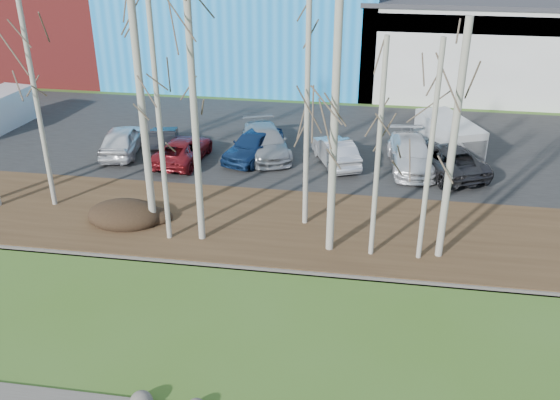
% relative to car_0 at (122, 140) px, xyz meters
% --- Properties ---
extents(river, '(80.00, 8.00, 0.90)m').
position_rel_car_0_xyz_m(river, '(9.58, -14.20, -0.94)').
color(river, black).
rests_on(river, ground).
extents(far_bank_rocks, '(80.00, 0.80, 0.46)m').
position_rel_car_0_xyz_m(far_bank_rocks, '(9.58, -10.10, -0.94)').
color(far_bank_rocks, '#47423D').
rests_on(far_bank_rocks, ground).
extents(far_bank, '(80.00, 7.00, 0.15)m').
position_rel_car_0_xyz_m(far_bank, '(9.58, -6.90, -0.86)').
color(far_bank, '#382616').
rests_on(far_bank, ground).
extents(parking_lot, '(80.00, 14.00, 0.14)m').
position_rel_car_0_xyz_m(parking_lot, '(9.58, 3.60, -0.87)').
color(parking_lot, black).
rests_on(parking_lot, ground).
extents(building_brick, '(16.32, 12.24, 7.80)m').
position_rel_car_0_xyz_m(building_brick, '(-14.42, 17.60, 2.97)').
color(building_brick, maroon).
rests_on(building_brick, ground).
extents(building_blue, '(20.40, 12.24, 8.30)m').
position_rel_car_0_xyz_m(building_blue, '(3.58, 17.60, 3.22)').
color(building_blue, '#177ED3').
rests_on(building_blue, ground).
extents(building_white, '(18.36, 12.24, 6.80)m').
position_rel_car_0_xyz_m(building_white, '(21.58, 17.58, 2.48)').
color(building_white, beige).
rests_on(building_white, ground).
extents(dirt_mound, '(3.36, 2.37, 0.66)m').
position_rel_car_0_xyz_m(dirt_mound, '(3.09, -7.62, -0.46)').
color(dirt_mound, black).
rests_on(dirt_mound, far_bank).
extents(birch_1, '(0.22, 0.22, 11.50)m').
position_rel_car_0_xyz_m(birch_1, '(-0.81, -6.56, 4.96)').
color(birch_1, '#B4B0A1').
rests_on(birch_1, far_bank).
extents(birch_2, '(0.32, 0.32, 9.72)m').
position_rel_car_0_xyz_m(birch_2, '(4.41, -7.65, 4.08)').
color(birch_2, '#B4B0A1').
rests_on(birch_2, far_bank).
extents(birch_3, '(0.21, 0.21, 10.11)m').
position_rel_car_0_xyz_m(birch_3, '(5.51, -8.77, 4.27)').
color(birch_3, '#B4B0A1').
rests_on(birch_3, far_bank).
extents(birch_4, '(0.28, 0.28, 10.69)m').
position_rel_car_0_xyz_m(birch_4, '(6.89, -8.60, 4.56)').
color(birch_4, '#B4B0A1').
rests_on(birch_4, far_bank).
extents(birch_5, '(0.23, 0.23, 9.98)m').
position_rel_car_0_xyz_m(birch_5, '(11.03, -6.55, 4.20)').
color(birch_5, '#B4B0A1').
rests_on(birch_5, far_bank).
extents(birch_6, '(0.20, 0.20, 8.76)m').
position_rel_car_0_xyz_m(birch_6, '(15.89, -8.75, 3.59)').
color(birch_6, '#B4B0A1').
rests_on(birch_6, far_bank).
extents(birch_7, '(0.31, 0.31, 10.26)m').
position_rel_car_0_xyz_m(birch_7, '(12.30, -8.62, 4.34)').
color(birch_7, '#B4B0A1').
rests_on(birch_7, far_bank).
extents(birch_8, '(0.29, 0.29, 9.43)m').
position_rel_car_0_xyz_m(birch_8, '(16.70, -8.47, 3.93)').
color(birch_8, '#B4B0A1').
rests_on(birch_8, far_bank).
extents(birch_10, '(0.20, 0.20, 8.76)m').
position_rel_car_0_xyz_m(birch_10, '(13.99, -8.75, 3.59)').
color(birch_10, '#B4B0A1').
rests_on(birch_10, far_bank).
extents(car_0, '(2.49, 4.88, 1.59)m').
position_rel_car_0_xyz_m(car_0, '(0.00, 0.00, 0.00)').
color(car_0, white).
rests_on(car_0, parking_lot).
extents(car_1, '(2.43, 4.29, 1.34)m').
position_rel_car_0_xyz_m(car_1, '(2.18, 0.63, -0.13)').
color(car_1, black).
rests_on(car_1, parking_lot).
extents(car_2, '(2.53, 4.86, 1.31)m').
position_rel_car_0_xyz_m(car_2, '(3.67, -0.61, -0.14)').
color(car_2, maroon).
rests_on(car_2, parking_lot).
extents(car_3, '(3.86, 5.63, 1.51)m').
position_rel_car_0_xyz_m(car_3, '(7.93, 1.06, -0.04)').
color(car_3, '#95989C').
rests_on(car_3, parking_lot).
extents(car_4, '(3.20, 4.91, 1.55)m').
position_rel_car_0_xyz_m(car_4, '(7.34, 0.39, -0.02)').
color(car_4, navy).
rests_on(car_4, parking_lot).
extents(car_5, '(3.06, 4.60, 1.43)m').
position_rel_car_0_xyz_m(car_5, '(11.84, 0.33, -0.08)').
color(car_5, silver).
rests_on(car_5, parking_lot).
extents(car_6, '(4.71, 6.14, 1.55)m').
position_rel_car_0_xyz_m(car_6, '(17.54, 0.15, -0.02)').
color(car_6, '#2C2B2E').
rests_on(car_6, parking_lot).
extents(car_7, '(2.67, 5.48, 1.53)m').
position_rel_car_0_xyz_m(car_7, '(15.82, 0.43, -0.03)').
color(car_7, silver).
rests_on(car_7, parking_lot).
extents(van_white, '(3.61, 5.02, 2.03)m').
position_rel_car_0_xyz_m(van_white, '(17.97, 2.34, 0.22)').
color(van_white, silver).
rests_on(van_white, parking_lot).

